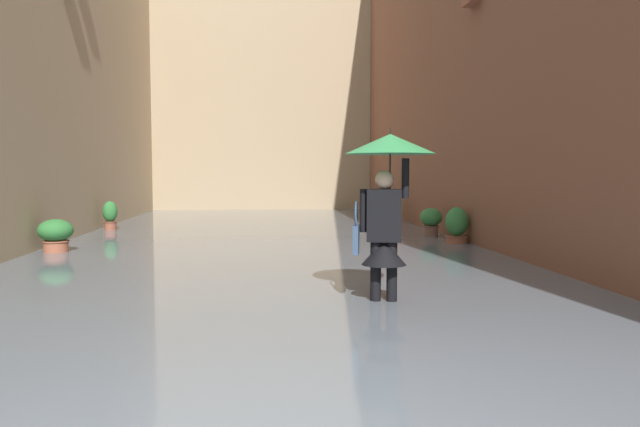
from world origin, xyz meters
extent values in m
plane|color=slate|center=(0.00, -10.44, 0.00)|extent=(60.00, 60.00, 0.00)
cube|color=slate|center=(0.00, -10.44, 0.05)|extent=(9.12, 26.88, 0.11)
cube|color=tan|center=(5.06, -10.44, 4.18)|extent=(1.80, 24.88, 8.37)
cube|color=tan|center=(0.00, -21.78, 6.43)|extent=(11.92, 1.80, 12.86)
cube|color=black|center=(-1.22, -4.20, 0.05)|extent=(0.16, 0.26, 0.10)
cylinder|color=black|center=(-1.22, -4.20, 0.44)|extent=(0.14, 0.14, 0.68)
cube|color=black|center=(-1.40, -4.16, 0.05)|extent=(0.16, 0.26, 0.10)
cylinder|color=black|center=(-1.40, -4.16, 0.44)|extent=(0.14, 0.14, 0.68)
cube|color=black|center=(-1.31, -4.18, 1.07)|extent=(0.42, 0.29, 0.58)
cone|color=black|center=(-1.31, -4.18, 0.66)|extent=(0.59, 0.59, 0.28)
sphere|color=#DBB293|center=(-1.31, -4.18, 1.46)|extent=(0.21, 0.21, 0.21)
cylinder|color=black|center=(-1.53, -4.13, 1.48)|extent=(0.10, 0.10, 0.44)
cylinder|color=black|center=(-1.08, -4.23, 1.12)|extent=(0.10, 0.10, 0.48)
cylinder|color=black|center=(-1.37, -4.17, 1.61)|extent=(0.02, 0.02, 0.50)
cone|color=#338C4C|center=(-1.37, -4.17, 1.86)|extent=(1.01, 1.01, 0.22)
cylinder|color=black|center=(-1.37, -4.17, 2.00)|extent=(0.01, 0.01, 0.08)
cube|color=#334766|center=(-1.00, -4.23, 0.80)|extent=(0.12, 0.29, 0.32)
torus|color=#334766|center=(-1.00, -4.23, 1.08)|extent=(0.08, 0.30, 0.30)
cylinder|color=brown|center=(-3.76, -10.87, 0.17)|extent=(0.32, 0.32, 0.33)
torus|color=brown|center=(-3.76, -10.87, 0.33)|extent=(0.36, 0.36, 0.04)
ellipsoid|color=#387F3D|center=(-3.76, -10.87, 0.54)|extent=(0.50, 0.50, 0.41)
cylinder|color=#9E563D|center=(-3.68, -14.77, 0.14)|extent=(0.30, 0.30, 0.28)
torus|color=brown|center=(-3.68, -14.77, 0.28)|extent=(0.33, 0.33, 0.04)
ellipsoid|color=#387F3D|center=(-3.68, -14.77, 0.54)|extent=(0.35, 0.35, 0.53)
cylinder|color=#9E563D|center=(3.76, -8.82, 0.15)|extent=(0.42, 0.42, 0.30)
torus|color=brown|center=(3.76, -8.82, 0.30)|extent=(0.46, 0.46, 0.04)
ellipsoid|color=#2D7033|center=(3.76, -8.82, 0.50)|extent=(0.62, 0.62, 0.41)
cylinder|color=#9E563D|center=(-3.90, -9.50, 0.12)|extent=(0.42, 0.42, 0.24)
torus|color=brown|center=(-3.90, -9.50, 0.24)|extent=(0.45, 0.45, 0.04)
ellipsoid|color=#387F3D|center=(-3.90, -9.50, 0.54)|extent=(0.46, 0.46, 0.60)
cylinder|color=brown|center=(3.81, -12.97, 0.16)|extent=(0.30, 0.30, 0.31)
torus|color=brown|center=(3.81, -12.97, 0.31)|extent=(0.33, 0.33, 0.04)
ellipsoid|color=#2D7033|center=(3.81, -12.97, 0.57)|extent=(0.36, 0.36, 0.52)
camera|label=1|loc=(0.04, 2.39, 1.55)|focal=33.83mm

